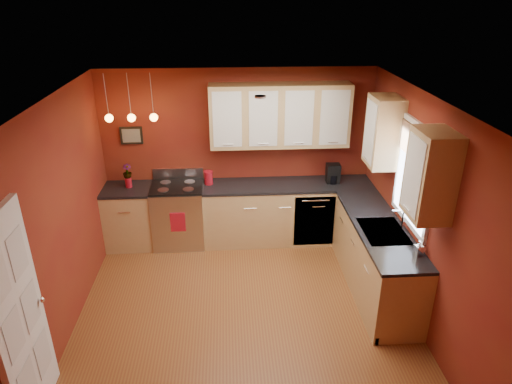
{
  "coord_description": "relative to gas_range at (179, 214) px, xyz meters",
  "views": [
    {
      "loc": [
        -0.15,
        -4.4,
        3.65
      ],
      "look_at": [
        0.2,
        1.0,
        1.18
      ],
      "focal_mm": 32.0,
      "sensor_mm": 36.0,
      "label": 1
    }
  ],
  "objects": [
    {
      "name": "dishwasher_front",
      "position": [
        2.02,
        -0.29,
        -0.03
      ],
      "size": [
        0.6,
        0.02,
        0.8
      ],
      "primitive_type": "cube",
      "color": "#B4B4B9",
      "rests_on": "base_cabinets_back_right"
    },
    {
      "name": "red_vase",
      "position": [
        -0.7,
        0.03,
        0.54
      ],
      "size": [
        0.1,
        0.1,
        0.15
      ],
      "primitive_type": "cylinder",
      "color": "#A41120",
      "rests_on": "counter_back_left"
    },
    {
      "name": "counter_right",
      "position": [
        2.62,
        -1.35,
        0.44
      ],
      "size": [
        0.62,
        2.1,
        0.04
      ],
      "primitive_type": "cube",
      "color": "black",
      "rests_on": "base_cabinets_right"
    },
    {
      "name": "upper_cabinets_right",
      "position": [
        2.75,
        -1.48,
        1.47
      ],
      "size": [
        0.35,
        1.95,
        0.9
      ],
      "primitive_type": "cube",
      "color": "tan",
      "rests_on": "wall_right"
    },
    {
      "name": "counter_back_right",
      "position": [
        1.65,
        -0.0,
        0.44
      ],
      "size": [
        2.54,
        0.62,
        0.04
      ],
      "primitive_type": "cube",
      "color": "black",
      "rests_on": "base_cabinets_back_right"
    },
    {
      "name": "gas_range",
      "position": [
        0.0,
        0.0,
        0.0
      ],
      "size": [
        0.76,
        0.64,
        1.11
      ],
      "color": "#B4B4B9",
      "rests_on": "floor"
    },
    {
      "name": "dish_towel",
      "position": [
        0.02,
        -0.33,
        0.04
      ],
      "size": [
        0.22,
        0.01,
        0.3
      ],
      "primitive_type": "cube",
      "color": "#A41120",
      "rests_on": "gas_range"
    },
    {
      "name": "coffee_maker",
      "position": [
        2.33,
        0.01,
        0.59
      ],
      "size": [
        0.2,
        0.2,
        0.29
      ],
      "rotation": [
        0.0,
        0.0,
        -0.0
      ],
      "color": "black",
      "rests_on": "counter_back_right"
    },
    {
      "name": "wall_right",
      "position": [
        2.92,
        -1.8,
        0.82
      ],
      "size": [
        0.02,
        4.2,
        2.6
      ],
      "primitive_type": "cube",
      "color": "maroon",
      "rests_on": "floor"
    },
    {
      "name": "soap_pump",
      "position": [
        2.83,
        -2.05,
        0.55
      ],
      "size": [
        0.09,
        0.09,
        0.17
      ],
      "primitive_type": "imported",
      "rotation": [
        0.0,
        0.0,
        0.19
      ],
      "color": "white",
      "rests_on": "counter_right"
    },
    {
      "name": "floor",
      "position": [
        0.92,
        -1.8,
        -0.48
      ],
      "size": [
        4.2,
        4.2,
        0.0
      ],
      "primitive_type": "plane",
      "color": "brown",
      "rests_on": "ground"
    },
    {
      "name": "base_cabinets_back_right",
      "position": [
        1.65,
        -0.0,
        -0.03
      ],
      "size": [
        2.54,
        0.6,
        0.9
      ],
      "primitive_type": "cube",
      "color": "tan",
      "rests_on": "floor"
    },
    {
      "name": "pendant_lights",
      "position": [
        -0.53,
        -0.05,
        1.53
      ],
      "size": [
        0.71,
        0.11,
        0.66
      ],
      "color": "#97979C",
      "rests_on": "ceiling"
    },
    {
      "name": "red_canister",
      "position": [
        0.47,
        0.07,
        0.56
      ],
      "size": [
        0.13,
        0.13,
        0.2
      ],
      "color": "#A41120",
      "rests_on": "counter_back_right"
    },
    {
      "name": "wall_left",
      "position": [
        -1.08,
        -1.8,
        0.82
      ],
      "size": [
        0.02,
        4.2,
        2.6
      ],
      "primitive_type": "cube",
      "color": "maroon",
      "rests_on": "floor"
    },
    {
      "name": "base_cabinets_right",
      "position": [
        2.62,
        -1.35,
        -0.03
      ],
      "size": [
        0.6,
        2.1,
        0.9
      ],
      "primitive_type": "cube",
      "color": "tan",
      "rests_on": "floor"
    },
    {
      "name": "counter_back_left",
      "position": [
        -0.73,
        -0.0,
        0.44
      ],
      "size": [
        0.7,
        0.62,
        0.04
      ],
      "primitive_type": "cube",
      "color": "black",
      "rests_on": "base_cabinets_back_left"
    },
    {
      "name": "ceiling",
      "position": [
        0.92,
        -1.8,
        2.12
      ],
      "size": [
        4.0,
        4.2,
        0.02
      ],
      "primitive_type": "cube",
      "color": "white",
      "rests_on": "wall_back"
    },
    {
      "name": "flowers",
      "position": [
        -0.7,
        0.03,
        0.7
      ],
      "size": [
        0.15,
        0.15,
        0.22
      ],
      "primitive_type": "imported",
      "rotation": [
        0.0,
        0.0,
        0.29
      ],
      "color": "#A41120",
      "rests_on": "red_vase"
    },
    {
      "name": "door_left_wall",
      "position": [
        -1.05,
        -3.0,
        0.54
      ],
      "size": [
        0.12,
        0.82,
        2.05
      ],
      "color": "white",
      "rests_on": "floor"
    },
    {
      "name": "wall_front",
      "position": [
        0.92,
        -3.9,
        0.82
      ],
      "size": [
        4.0,
        0.02,
        2.6
      ],
      "primitive_type": "cube",
      "color": "maroon",
      "rests_on": "floor"
    },
    {
      "name": "base_cabinets_back_left",
      "position": [
        -0.73,
        -0.0,
        -0.03
      ],
      "size": [
        0.7,
        0.6,
        0.9
      ],
      "primitive_type": "cube",
      "color": "tan",
      "rests_on": "floor"
    },
    {
      "name": "wall_picture",
      "position": [
        -0.63,
        0.28,
        1.17
      ],
      "size": [
        0.32,
        0.03,
        0.26
      ],
      "primitive_type": "cube",
      "color": "black",
      "rests_on": "wall_back"
    },
    {
      "name": "wall_back",
      "position": [
        0.92,
        0.3,
        0.82
      ],
      "size": [
        4.0,
        0.02,
        2.6
      ],
      "primitive_type": "cube",
      "color": "maroon",
      "rests_on": "floor"
    },
    {
      "name": "sink",
      "position": [
        2.62,
        -1.5,
        0.43
      ],
      "size": [
        0.5,
        0.7,
        0.33
      ],
      "color": "#97979C",
      "rests_on": "counter_right"
    },
    {
      "name": "window",
      "position": [
        2.89,
        -1.5,
        1.21
      ],
      "size": [
        0.06,
        1.02,
        1.22
      ],
      "color": "white",
      "rests_on": "wall_right"
    },
    {
      "name": "upper_cabinets_back",
      "position": [
        1.52,
        0.12,
        1.47
      ],
      "size": [
        2.0,
        0.35,
        0.9
      ],
      "primitive_type": "cube",
      "color": "tan",
      "rests_on": "wall_back"
    }
  ]
}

